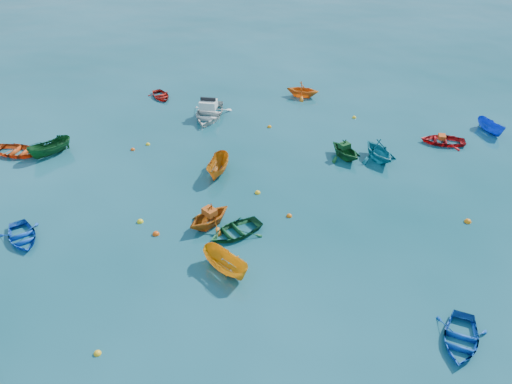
{
  "coord_description": "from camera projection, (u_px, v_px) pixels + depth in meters",
  "views": [
    {
      "loc": [
        0.74,
        -18.56,
        16.5
      ],
      "look_at": [
        0.0,
        5.0,
        0.4
      ],
      "focal_mm": 35.0,
      "sensor_mm": 36.0,
      "label": 1
    }
  ],
  "objects": [
    {
      "name": "buoy_or_b",
      "position": [
        289.0,
        216.0,
        27.3
      ],
      "size": [
        0.32,
        0.32,
        0.32
      ],
      "primitive_type": "sphere",
      "color": "orange",
      "rests_on": "ground"
    },
    {
      "name": "buoy_or_c",
      "position": [
        133.0,
        150.0,
        33.38
      ],
      "size": [
        0.3,
        0.3,
        0.3
      ],
      "primitive_type": "sphere",
      "color": "#E84E0C",
      "rests_on": "ground"
    },
    {
      "name": "sampan_orange_n",
      "position": [
        219.0,
        173.0,
        30.96
      ],
      "size": [
        1.55,
        3.02,
        1.11
      ],
      "primitive_type": "imported",
      "rotation": [
        0.0,
        0.0,
        -0.17
      ],
      "color": "#C76D12",
      "rests_on": "ground"
    },
    {
      "name": "buoy_or_e",
      "position": [
        269.0,
        127.0,
        36.15
      ],
      "size": [
        0.31,
        0.31,
        0.31
      ],
      "primitive_type": "sphere",
      "color": "orange",
      "rests_on": "ground"
    },
    {
      "name": "buoy_or_d",
      "position": [
        468.0,
        222.0,
        26.88
      ],
      "size": [
        0.39,
        0.39,
        0.39
      ],
      "primitive_type": "sphere",
      "color": "orange",
      "rests_on": "ground"
    },
    {
      "name": "tarp_orange_a",
      "position": [
        210.0,
        212.0,
        26.2
      ],
      "size": [
        0.89,
        0.88,
        0.35
      ],
      "primitive_type": "cube",
      "rotation": [
        0.0,
        0.0,
        -0.75
      ],
      "color": "#C44E14",
      "rests_on": "dinghy_orange_w"
    },
    {
      "name": "buoy_or_a",
      "position": [
        156.0,
        234.0,
        26.01
      ],
      "size": [
        0.37,
        0.37,
        0.37
      ],
      "primitive_type": "sphere",
      "color": "#E64C0C",
      "rests_on": "ground"
    },
    {
      "name": "buoy_ye_a",
      "position": [
        98.0,
        354.0,
        19.82
      ],
      "size": [
        0.31,
        0.31,
        0.31
      ],
      "primitive_type": "sphere",
      "color": "yellow",
      "rests_on": "ground"
    },
    {
      "name": "buoy_ye_b",
      "position": [
        140.0,
        222.0,
        26.88
      ],
      "size": [
        0.35,
        0.35,
        0.35
      ],
      "primitive_type": "sphere",
      "color": "yellow",
      "rests_on": "ground"
    },
    {
      "name": "dinghy_cyan_se",
      "position": [
        377.0,
        159.0,
        32.37
      ],
      "size": [
        3.32,
        3.53,
        1.48
      ],
      "primitive_type": "imported",
      "rotation": [
        0.0,
        0.0,
        0.39
      ],
      "color": "teal",
      "rests_on": "ground"
    },
    {
      "name": "buoy_ye_d",
      "position": [
        148.0,
        145.0,
        33.98
      ],
      "size": [
        0.3,
        0.3,
        0.3
      ],
      "primitive_type": "sphere",
      "color": "yellow",
      "rests_on": "ground"
    },
    {
      "name": "dinghy_green_n",
      "position": [
        344.0,
        158.0,
        32.55
      ],
      "size": [
        3.23,
        3.34,
        1.35
      ],
      "primitive_type": "imported",
      "rotation": [
        0.0,
        0.0,
        0.57
      ],
      "color": "#135123",
      "rests_on": "ground"
    },
    {
      "name": "tarp_orange_b",
      "position": [
        442.0,
        137.0,
        33.95
      ],
      "size": [
        0.53,
        0.66,
        0.29
      ],
      "primitive_type": "cube",
      "rotation": [
        0.0,
        0.0,
        -1.71
      ],
      "color": "#D54815",
      "rests_on": "dinghy_red_ne"
    },
    {
      "name": "buoy_ye_c",
      "position": [
        258.0,
        193.0,
        29.15
      ],
      "size": [
        0.34,
        0.34,
        0.34
      ],
      "primitive_type": "sphere",
      "color": "yellow",
      "rests_on": "ground"
    },
    {
      "name": "dinghy_green_e",
      "position": [
        235.0,
        234.0,
        26.05
      ],
      "size": [
        3.64,
        3.46,
        0.61
      ],
      "primitive_type": "imported",
      "rotation": [
        0.0,
        0.0,
        -0.93
      ],
      "color": "#114A25",
      "rests_on": "ground"
    },
    {
      "name": "tarp_green_b",
      "position": [
        344.0,
        146.0,
        32.15
      ],
      "size": [
        0.85,
        0.8,
        0.33
      ],
      "primitive_type": "cube",
      "rotation": [
        0.0,
        0.0,
        0.57
      ],
      "color": "#104019",
      "rests_on": "dinghy_green_n"
    },
    {
      "name": "dinghy_red_ne",
      "position": [
        442.0,
        143.0,
        34.19
      ],
      "size": [
        3.21,
        2.5,
        0.61
      ],
      "primitive_type": "imported",
      "rotation": [
        0.0,
        0.0,
        -1.71
      ],
      "color": "#B80F12",
      "rests_on": "ground"
    },
    {
      "name": "sampan_yellow_mid",
      "position": [
        226.0,
        271.0,
        23.75
      ],
      "size": [
        2.83,
        2.79,
        1.12
      ],
      "primitive_type": "imported",
      "rotation": [
        0.0,
        0.0,
        0.8
      ],
      "color": "orange",
      "rests_on": "ground"
    },
    {
      "name": "ground",
      "position": [
        253.0,
        256.0,
        24.64
      ],
      "size": [
        160.0,
        160.0,
        0.0
      ],
      "primitive_type": "plane",
      "color": "#0A4049",
      "rests_on": "ground"
    },
    {
      "name": "sampan_green_far",
      "position": [
        52.0,
        155.0,
        32.84
      ],
      "size": [
        2.81,
        2.88,
        1.13
      ],
      "primitive_type": "imported",
      "rotation": [
        0.0,
        0.0,
        -0.76
      ],
      "color": "#11491E",
      "rests_on": "ground"
    },
    {
      "name": "dinghy_red_far",
      "position": [
        161.0,
        97.0,
        40.51
      ],
      "size": [
        2.76,
        3.01,
        0.51
      ],
      "primitive_type": "imported",
      "rotation": [
        0.0,
        0.0,
        0.53
      ],
      "color": "#AF150E",
      "rests_on": "ground"
    },
    {
      "name": "dinghy_orange_w",
      "position": [
        210.0,
        225.0,
        26.66
      ],
      "size": [
        3.45,
        3.47,
        1.38
      ],
      "primitive_type": "imported",
      "rotation": [
        0.0,
        0.0,
        -0.75
      ],
      "color": "#C45E12",
      "rests_on": "ground"
    },
    {
      "name": "sampan_blue_far",
      "position": [
        489.0,
        132.0,
        35.51
      ],
      "size": [
        1.77,
        2.64,
        0.96
      ],
      "primitive_type": "imported",
      "rotation": [
        0.0,
        0.0,
        0.38
      ],
      "color": "blue",
      "rests_on": "ground"
    },
    {
      "name": "buoy_ye_e",
      "position": [
        354.0,
        118.0,
        37.41
      ],
      "size": [
        0.31,
        0.31,
        0.31
      ],
      "primitive_type": "sphere",
      "color": "yellow",
      "rests_on": "ground"
    },
    {
      "name": "motorboat_white",
      "position": [
        209.0,
        117.0,
        37.54
      ],
      "size": [
        3.49,
        4.51,
        1.46
      ],
      "primitive_type": "imported",
      "rotation": [
        0.0,
        0.0,
        -0.13
      ],
      "color": "silver",
      "rests_on": "ground"
    },
    {
      "name": "dinghy_blue_se",
      "position": [
        459.0,
        342.0,
        20.31
      ],
      "size": [
        2.98,
        3.46,
        0.6
      ],
      "primitive_type": "imported",
      "rotation": [
        0.0,
        0.0,
        -0.37
      ],
      "color": "#0D42A5",
      "rests_on": "ground"
    },
    {
      "name": "dinghy_orange_far",
      "position": [
        302.0,
        97.0,
        40.67
      ],
      "size": [
        3.05,
        2.79,
        1.37
      ],
      "primitive_type": "imported",
      "rotation": [
        0.0,
        0.0,
        1.33
      ],
      "color": "orange",
      "rests_on": "ground"
    },
    {
      "name": "dinghy_red_nw",
      "position": [
        18.0,
        154.0,
        32.93
      ],
      "size": [
        3.63,
        2.93,
        0.67
      ],
      "primitive_type": "imported",
      "rotation": [
        0.0,
        0.0,
        1.35
      ],
      "color": "#CB4110",
      "rests_on": "ground"
    },
    {
      "name": "dinghy_blue_sw",
      "position": [
        23.0,
        239.0,
        25.69
      ],
      "size": [
        3.21,
        3.42,
        0.58
      ],
      "primitive_type": "imported",
      "rotation": [
        0.0,
        0.0,
        0.59
      ],
      "color": "blue",
      "rests_on": "ground"
    }
  ]
}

